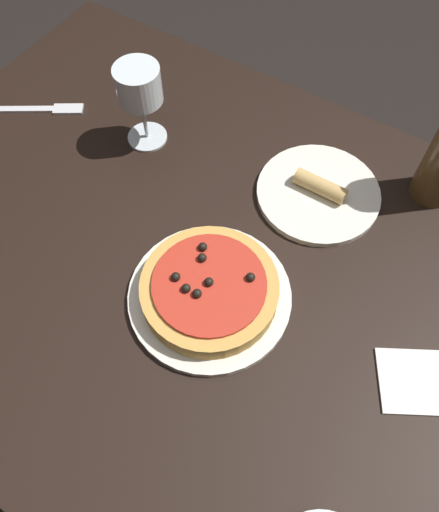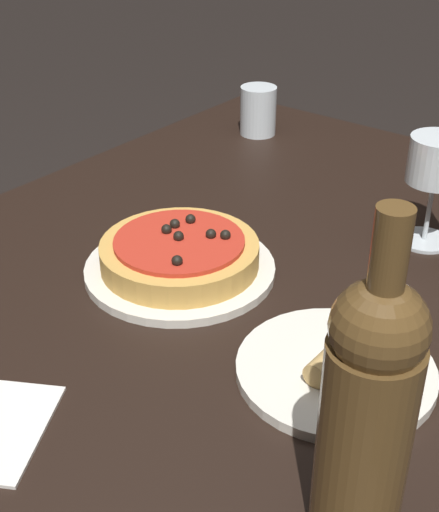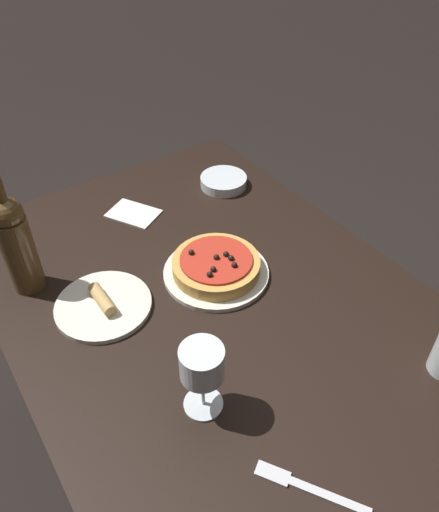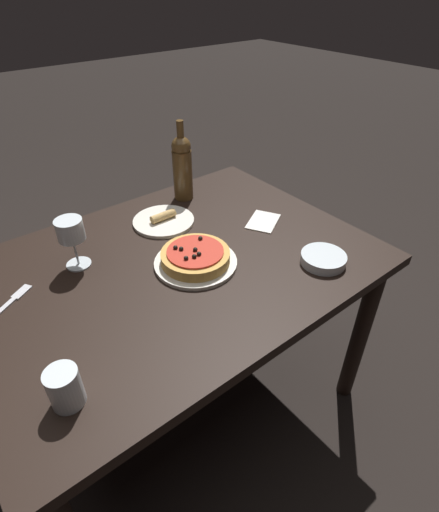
# 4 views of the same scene
# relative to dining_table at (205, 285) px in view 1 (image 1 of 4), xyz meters

# --- Properties ---
(ground_plane) EXTENTS (14.00, 14.00, 0.00)m
(ground_plane) POSITION_rel_dining_table_xyz_m (0.00, 0.00, -0.62)
(ground_plane) COLOR black
(dining_table) EXTENTS (1.22, 0.88, 0.71)m
(dining_table) POSITION_rel_dining_table_xyz_m (0.00, 0.00, 0.00)
(dining_table) COLOR black
(dining_table) RESTS_ON ground_plane
(dinner_plate) EXTENTS (0.25, 0.25, 0.01)m
(dinner_plate) POSITION_rel_dining_table_xyz_m (0.05, -0.05, 0.10)
(dinner_plate) COLOR silver
(dinner_plate) RESTS_ON dining_table
(pizza) EXTENTS (0.21, 0.21, 0.05)m
(pizza) POSITION_rel_dining_table_xyz_m (0.05, -0.05, 0.12)
(pizza) COLOR gold
(pizza) RESTS_ON dinner_plate
(wine_glass) EXTENTS (0.08, 0.08, 0.16)m
(wine_glass) POSITION_rel_dining_table_xyz_m (-0.24, 0.17, 0.21)
(wine_glass) COLOR silver
(wine_glass) RESTS_ON dining_table
(fork) EXTENTS (0.17, 0.12, 0.00)m
(fork) POSITION_rel_dining_table_xyz_m (-0.46, 0.12, 0.09)
(fork) COLOR silver
(fork) RESTS_ON dining_table
(side_plate) EXTENTS (0.22, 0.22, 0.04)m
(side_plate) POSITION_rel_dining_table_xyz_m (0.10, 0.22, 0.10)
(side_plate) COLOR silver
(side_plate) RESTS_ON dining_table
(paper_napkin) EXTENTS (0.16, 0.15, 0.00)m
(paper_napkin) POSITION_rel_dining_table_xyz_m (0.38, 0.00, 0.09)
(paper_napkin) COLOR silver
(paper_napkin) RESTS_ON dining_table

